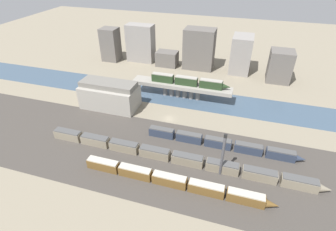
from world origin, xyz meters
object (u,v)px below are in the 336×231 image
(train_yard_mid, at_px, (175,157))
(train_yard_far, at_px, (221,143))
(warehouse_building, at_px, (110,95))
(train_yard_near, at_px, (173,181))
(train_on_bridge, at_px, (189,81))
(signal_tower, at_px, (223,155))

(train_yard_mid, bearing_deg, train_yard_far, 40.31)
(train_yard_mid, xyz_separation_m, warehouse_building, (-38.64, 26.83, 4.19))
(train_yard_far, distance_m, warehouse_building, 55.11)
(train_yard_far, bearing_deg, train_yard_near, -117.15)
(train_yard_near, xyz_separation_m, train_yard_mid, (-2.57, 10.74, -0.00))
(train_yard_far, relative_size, warehouse_building, 2.23)
(train_on_bridge, xyz_separation_m, train_yard_mid, (6.07, -45.07, -7.31))
(train_on_bridge, distance_m, signal_tower, 51.54)
(train_yard_far, bearing_deg, train_yard_mid, -139.69)
(train_yard_mid, bearing_deg, warehouse_building, 145.23)
(train_on_bridge, xyz_separation_m, warehouse_building, (-32.57, -18.24, -3.12))
(train_yard_near, distance_m, warehouse_building, 55.93)
(train_on_bridge, bearing_deg, train_yard_mid, -82.33)
(train_yard_mid, distance_m, train_yard_far, 18.76)
(train_yard_mid, xyz_separation_m, train_yard_far, (14.31, 12.13, -0.01))
(train_yard_near, bearing_deg, train_yard_mid, 103.48)
(train_yard_far, distance_m, signal_tower, 15.13)
(train_yard_near, distance_m, train_yard_mid, 11.04)
(train_yard_near, distance_m, train_yard_far, 25.71)
(train_on_bridge, relative_size, train_yard_far, 0.66)
(train_yard_far, height_order, warehouse_building, warehouse_building)
(train_yard_near, xyz_separation_m, warehouse_building, (-41.22, 37.57, 4.19))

